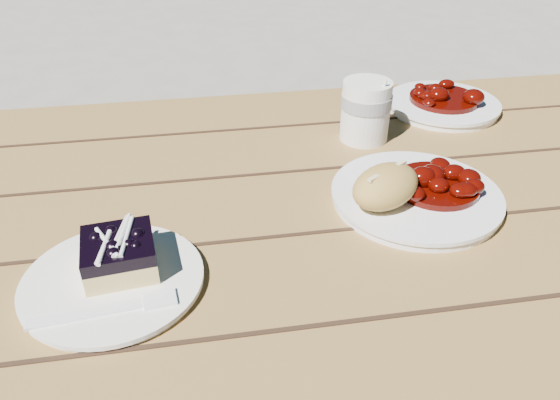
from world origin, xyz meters
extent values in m
cube|color=brown|center=(0.00, 0.00, 0.72)|extent=(2.00, 0.80, 0.05)
cube|color=brown|center=(0.00, 0.65, 0.44)|extent=(1.80, 0.25, 0.04)
cube|color=brown|center=(0.80, 0.65, 0.21)|extent=(0.06, 0.06, 0.42)
cylinder|color=white|center=(0.22, -0.03, 0.76)|extent=(0.23, 0.23, 0.02)
ellipsoid|color=#B79246|center=(0.16, -0.05, 0.79)|extent=(0.13, 0.12, 0.06)
cylinder|color=white|center=(-0.19, -0.14, 0.76)|extent=(0.20, 0.20, 0.01)
cube|color=#DFC57A|center=(-0.18, -0.12, 0.77)|extent=(0.09, 0.09, 0.03)
cube|color=black|center=(-0.18, -0.12, 0.79)|extent=(0.09, 0.09, 0.02)
cylinder|color=white|center=(0.20, 0.17, 0.80)|extent=(0.08, 0.08, 0.10)
cylinder|color=white|center=(0.38, 0.27, 0.76)|extent=(0.20, 0.20, 0.02)
camera|label=1|loc=(-0.08, -0.63, 1.18)|focal=35.00mm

